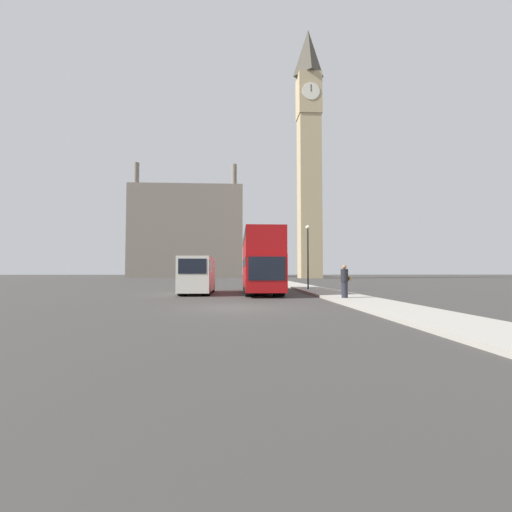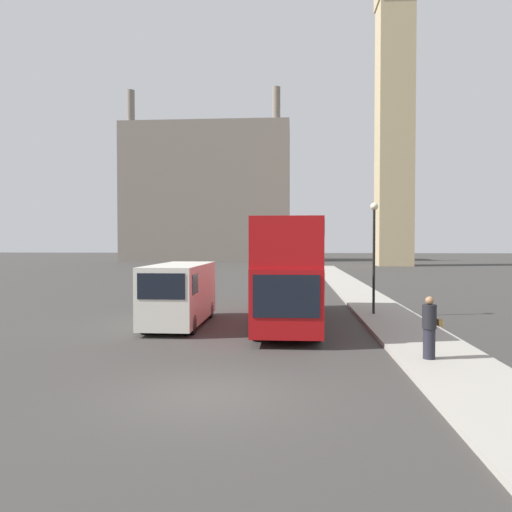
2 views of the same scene
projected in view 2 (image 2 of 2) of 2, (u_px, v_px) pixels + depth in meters
name	position (u px, v px, depth m)	size (l,w,h in m)	color
ground_plane	(207.00, 394.00, 11.52)	(300.00, 300.00, 0.00)	#383533
sidewalk_strip	(493.00, 397.00, 11.05)	(2.82, 120.00, 0.15)	#9E998E
clock_tower	(395.00, 56.00, 73.47)	(5.41, 5.58, 60.15)	tan
building_block_distant	(208.00, 193.00, 95.37)	(31.24, 11.90, 31.20)	slate
red_double_decker_bus	(288.00, 267.00, 21.53)	(2.51, 10.85, 4.39)	#A80F11
white_van	(179.00, 293.00, 20.98)	(2.11, 6.12, 2.58)	silver
pedestrian	(430.00, 328.00, 14.37)	(0.56, 0.40, 1.81)	#23232D
street_lamp	(374.00, 240.00, 23.39)	(0.36, 0.36, 5.22)	black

